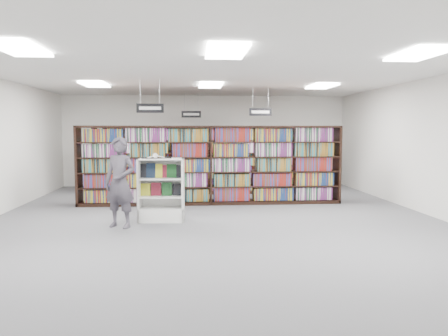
{
  "coord_description": "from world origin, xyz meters",
  "views": [
    {
      "loc": [
        -0.56,
        -9.65,
        1.99
      ],
      "look_at": [
        0.24,
        0.5,
        1.1
      ],
      "focal_mm": 35.0,
      "sensor_mm": 36.0,
      "label": 1
    }
  ],
  "objects": [
    {
      "name": "shopper",
      "position": [
        -1.98,
        -0.7,
        0.92
      ],
      "size": [
        0.79,
        0.67,
        1.85
      ],
      "primitive_type": "imported",
      "rotation": [
        0.0,
        0.0,
        -0.41
      ],
      "color": "#45424B",
      "rests_on": "floor"
    },
    {
      "name": "bookshelf_row_mid",
      "position": [
        0.0,
        4.0,
        1.05
      ],
      "size": [
        7.0,
        0.6,
        2.1
      ],
      "color": "black",
      "rests_on": "floor"
    },
    {
      "name": "floor",
      "position": [
        0.0,
        0.0,
        0.0
      ],
      "size": [
        12.0,
        12.0,
        0.0
      ],
      "primitive_type": "plane",
      "color": "#525257",
      "rests_on": "ground"
    },
    {
      "name": "wall_right",
      "position": [
        5.0,
        0.0,
        1.6
      ],
      "size": [
        0.1,
        12.0,
        3.2
      ],
      "primitive_type": "cube",
      "color": "white",
      "rests_on": "ground"
    },
    {
      "name": "troffer_front_center",
      "position": [
        0.0,
        -3.0,
        3.16
      ],
      "size": [
        0.6,
        1.2,
        0.04
      ],
      "primitive_type": "cube",
      "color": "white",
      "rests_on": "ceiling"
    },
    {
      "name": "troffer_back_right",
      "position": [
        3.0,
        2.0,
        3.16
      ],
      "size": [
        0.6,
        1.2,
        0.04
      ],
      "primitive_type": "cube",
      "color": "white",
      "rests_on": "ceiling"
    },
    {
      "name": "troffer_front_left",
      "position": [
        -3.0,
        -3.0,
        3.16
      ],
      "size": [
        0.6,
        1.2,
        0.04
      ],
      "primitive_type": "cube",
      "color": "white",
      "rests_on": "ceiling"
    },
    {
      "name": "troffer_front_right",
      "position": [
        3.0,
        -3.0,
        3.16
      ],
      "size": [
        0.6,
        1.2,
        0.04
      ],
      "primitive_type": "cube",
      "color": "white",
      "rests_on": "ceiling"
    },
    {
      "name": "ceiling",
      "position": [
        0.0,
        0.0,
        3.2
      ],
      "size": [
        10.0,
        12.0,
        0.1
      ],
      "primitive_type": "cube",
      "color": "white",
      "rests_on": "wall_back"
    },
    {
      "name": "endcap_display",
      "position": [
        -1.18,
        -0.12,
        0.47
      ],
      "size": [
        1.01,
        0.54,
        1.38
      ],
      "rotation": [
        0.0,
        0.0,
        -0.04
      ],
      "color": "white",
      "rests_on": "floor"
    },
    {
      "name": "troffer_back_center",
      "position": [
        0.0,
        2.0,
        3.16
      ],
      "size": [
        0.6,
        1.2,
        0.04
      ],
      "primitive_type": "cube",
      "color": "white",
      "rests_on": "ceiling"
    },
    {
      "name": "wall_front",
      "position": [
        0.0,
        -6.0,
        1.6
      ],
      "size": [
        10.0,
        0.1,
        3.2
      ],
      "primitive_type": "cube",
      "color": "white",
      "rests_on": "ground"
    },
    {
      "name": "bookshelf_row_near",
      "position": [
        0.0,
        2.0,
        1.05
      ],
      "size": [
        7.0,
        0.6,
        2.1
      ],
      "color": "black",
      "rests_on": "floor"
    },
    {
      "name": "aisle_sign_right",
      "position": [
        1.5,
        3.0,
        2.53
      ],
      "size": [
        0.65,
        0.02,
        0.8
      ],
      "color": "#B2B2B7",
      "rests_on": "ceiling"
    },
    {
      "name": "bookshelf_row_far",
      "position": [
        0.0,
        5.7,
        1.05
      ],
      "size": [
        7.0,
        0.6,
        2.1
      ],
      "color": "black",
      "rests_on": "floor"
    },
    {
      "name": "aisle_sign_center",
      "position": [
        -0.5,
        5.0,
        2.53
      ],
      "size": [
        0.65,
        0.02,
        0.8
      ],
      "color": "#B2B2B7",
      "rests_on": "ceiling"
    },
    {
      "name": "troffer_back_left",
      "position": [
        -3.0,
        2.0,
        3.16
      ],
      "size": [
        0.6,
        1.2,
        0.04
      ],
      "primitive_type": "cube",
      "color": "white",
      "rests_on": "ceiling"
    },
    {
      "name": "aisle_sign_left",
      "position": [
        -1.5,
        1.0,
        2.53
      ],
      "size": [
        0.65,
        0.02,
        0.8
      ],
      "color": "#B2B2B7",
      "rests_on": "ceiling"
    },
    {
      "name": "open_book",
      "position": [
        -1.29,
        -0.1,
        1.41
      ],
      "size": [
        0.67,
        0.43,
        0.13
      ],
      "rotation": [
        0.0,
        0.0,
        0.1
      ],
      "color": "black",
      "rests_on": "endcap_display"
    },
    {
      "name": "wall_back",
      "position": [
        0.0,
        6.0,
        1.6
      ],
      "size": [
        10.0,
        0.1,
        3.2
      ],
      "primitive_type": "cube",
      "color": "white",
      "rests_on": "ground"
    }
  ]
}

